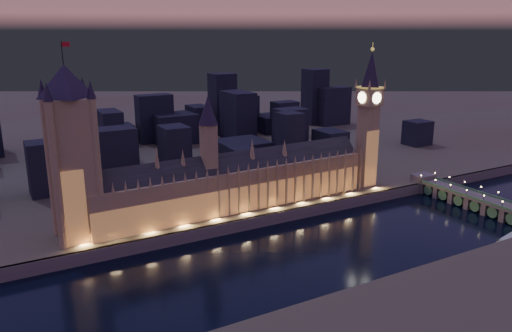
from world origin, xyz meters
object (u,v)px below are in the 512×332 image
palace_of_westminster (236,183)px  elizabeth_tower (369,108)px  victoria_tower (71,145)px  westminster_bridge (473,200)px  river_boat (512,240)px

palace_of_westminster → elizabeth_tower: size_ratio=1.84×
victoria_tower → westminster_bridge: size_ratio=0.99×
elizabeth_tower → river_boat: size_ratio=2.48×
victoria_tower → river_boat: size_ratio=2.55×
victoria_tower → elizabeth_tower: size_ratio=1.03×
victoria_tower → elizabeth_tower: 218.07m
palace_of_westminster → victoria_tower: size_ratio=1.80×
palace_of_westminster → elizabeth_tower: elizabeth_tower is taller
victoria_tower → palace_of_westminster: bearing=-0.1°
victoria_tower → westminster_bridge: 278.48m
victoria_tower → westminster_bridge: victoria_tower is taller
palace_of_westminster → river_boat: size_ratio=4.58×
elizabeth_tower → westminster_bridge: 102.05m
river_boat → palace_of_westminster: bearing=137.9°
palace_of_westminster → victoria_tower: bearing=179.9°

